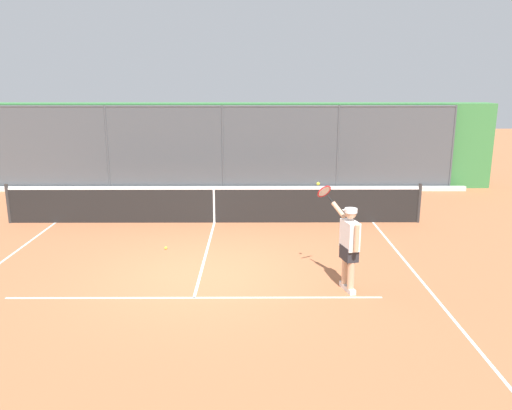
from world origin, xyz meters
The scene contains 6 objects.
ground_plane centered at (0.00, 0.00, 0.00)m, with size 60.00×60.00×0.00m, color #A8603D.
court_line_markings centered at (0.00, 1.48, 0.00)m, with size 8.62×8.88×0.01m.
fence_backdrop centered at (0.00, -8.58, 1.46)m, with size 18.77×1.37×2.94m.
tennis_net centered at (0.00, -3.77, 0.49)m, with size 11.07×0.09×1.07m.
tennis_player centered at (-2.77, 0.76, 0.90)m, with size 0.71×1.23×1.85m.
tennis_ball_mid_court centered at (0.94, -1.55, 0.03)m, with size 0.07×0.07×0.07m, color #C1D138.
Camera 1 is at (-1.06, 9.51, 3.78)m, focal length 35.92 mm.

